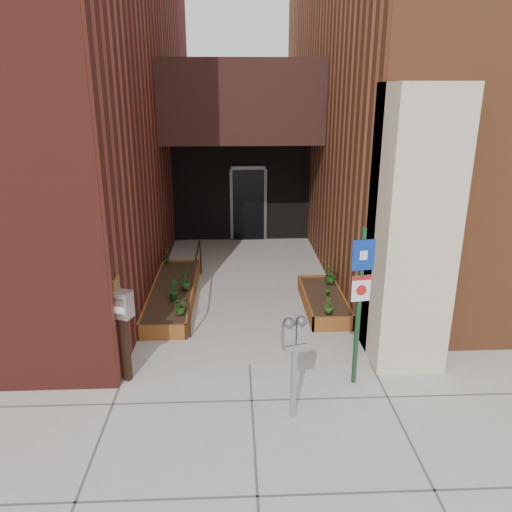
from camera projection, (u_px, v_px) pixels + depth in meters
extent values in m
plane|color=#9E9991|center=(250.00, 365.00, 8.19)|extent=(80.00, 80.00, 0.00)
cube|color=maroon|center=(5.00, 60.00, 12.70)|extent=(8.00, 14.60, 10.00)
cube|color=brown|center=(460.00, 62.00, 13.62)|extent=(8.00, 13.70, 10.00)
cube|color=beige|center=(412.00, 231.00, 7.79)|extent=(1.10, 1.20, 4.40)
cube|color=black|center=(241.00, 102.00, 12.60)|extent=(4.20, 2.00, 2.00)
cube|color=black|center=(241.00, 189.00, 14.72)|extent=(4.00, 0.30, 3.00)
cube|color=black|center=(248.00, 205.00, 14.70)|extent=(0.90, 0.06, 2.10)
cube|color=#B79338|center=(116.00, 287.00, 7.44)|extent=(0.04, 0.30, 0.30)
cube|color=brown|center=(162.00, 333.00, 8.95)|extent=(0.90, 0.04, 0.30)
cube|color=brown|center=(181.00, 266.00, 12.32)|extent=(0.90, 0.04, 0.30)
cube|color=brown|center=(153.00, 294.00, 10.62)|extent=(0.04, 3.60, 0.30)
cube|color=brown|center=(193.00, 294.00, 10.65)|extent=(0.04, 3.60, 0.30)
cube|color=black|center=(173.00, 295.00, 10.64)|extent=(0.82, 3.52, 0.26)
cube|color=brown|center=(334.00, 324.00, 9.27)|extent=(0.80, 0.04, 0.30)
cube|color=brown|center=(315.00, 282.00, 11.31)|extent=(0.80, 0.04, 0.30)
cube|color=brown|center=(305.00, 301.00, 10.28)|extent=(0.04, 2.20, 0.30)
cube|color=brown|center=(342.00, 300.00, 10.31)|extent=(0.04, 2.20, 0.30)
cube|color=black|center=(323.00, 302.00, 10.30)|extent=(0.72, 2.12, 0.26)
cylinder|color=black|center=(189.00, 315.00, 8.95)|extent=(0.04, 0.04, 0.90)
cylinder|color=black|center=(201.00, 257.00, 12.08)|extent=(0.04, 0.04, 0.90)
cylinder|color=black|center=(195.00, 262.00, 10.38)|extent=(0.04, 3.30, 0.04)
cube|color=#959497|center=(293.00, 383.00, 6.73)|extent=(0.08, 0.08, 1.05)
cube|color=#959497|center=(294.00, 346.00, 6.55)|extent=(0.34, 0.21, 0.08)
cube|color=#959497|center=(288.00, 334.00, 6.47)|extent=(0.18, 0.14, 0.27)
sphere|color=#59595B|center=(289.00, 323.00, 6.42)|extent=(0.15, 0.15, 0.15)
cube|color=white|center=(290.00, 335.00, 6.41)|extent=(0.09, 0.03, 0.05)
cube|color=#B21414|center=(290.00, 341.00, 6.44)|extent=(0.09, 0.03, 0.03)
cube|color=#959497|center=(301.00, 332.00, 6.52)|extent=(0.18, 0.14, 0.27)
sphere|color=#59595B|center=(301.00, 321.00, 6.47)|extent=(0.15, 0.15, 0.15)
cube|color=white|center=(303.00, 333.00, 6.46)|extent=(0.09, 0.03, 0.05)
cube|color=#B21414|center=(303.00, 338.00, 6.49)|extent=(0.09, 0.03, 0.03)
cube|color=#163E22|center=(359.00, 309.00, 7.32)|extent=(0.06, 0.06, 2.47)
cube|color=navy|center=(363.00, 255.00, 7.02)|extent=(0.34, 0.08, 0.45)
cube|color=white|center=(364.00, 255.00, 7.01)|extent=(0.11, 0.03, 0.13)
cube|color=white|center=(361.00, 288.00, 7.18)|extent=(0.28, 0.07, 0.39)
cube|color=#B21414|center=(362.00, 278.00, 7.12)|extent=(0.28, 0.06, 0.07)
cylinder|color=#B21414|center=(361.00, 290.00, 7.17)|extent=(0.16, 0.04, 0.16)
cube|color=black|center=(126.00, 349.00, 7.60)|extent=(0.13, 0.13, 1.08)
cube|color=#ABABAD|center=(122.00, 304.00, 7.37)|extent=(0.35, 0.31, 0.41)
cube|color=#59595B|center=(117.00, 300.00, 7.23)|extent=(0.21, 0.09, 0.04)
cube|color=white|center=(118.00, 310.00, 7.28)|extent=(0.22, 0.09, 0.10)
imported|color=#214F16|center=(180.00, 305.00, 9.32)|extent=(0.42, 0.42, 0.33)
imported|color=#164F17|center=(173.00, 290.00, 9.93)|extent=(0.27, 0.27, 0.41)
imported|color=#1F5418|center=(186.00, 280.00, 10.44)|extent=(0.31, 0.31, 0.41)
imported|color=#18561A|center=(167.00, 256.00, 12.03)|extent=(0.22, 0.22, 0.36)
imported|color=#254E16|center=(329.00, 305.00, 9.34)|extent=(0.24, 0.24, 0.31)
imported|color=#225217|center=(328.00, 287.00, 10.19)|extent=(0.17, 0.17, 0.32)
imported|color=#235A19|center=(331.00, 275.00, 10.77)|extent=(0.46, 0.46, 0.37)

